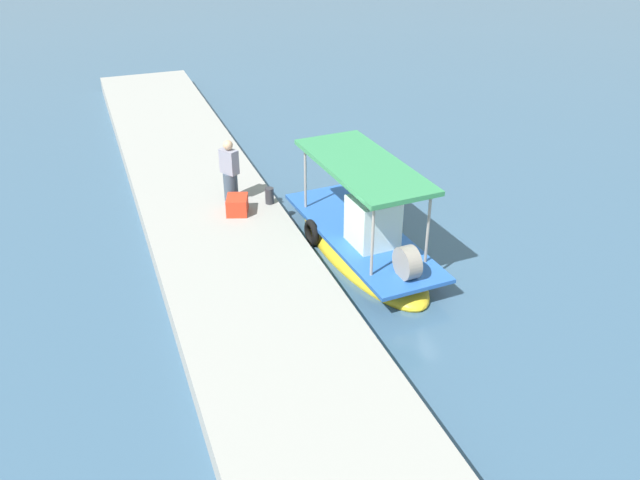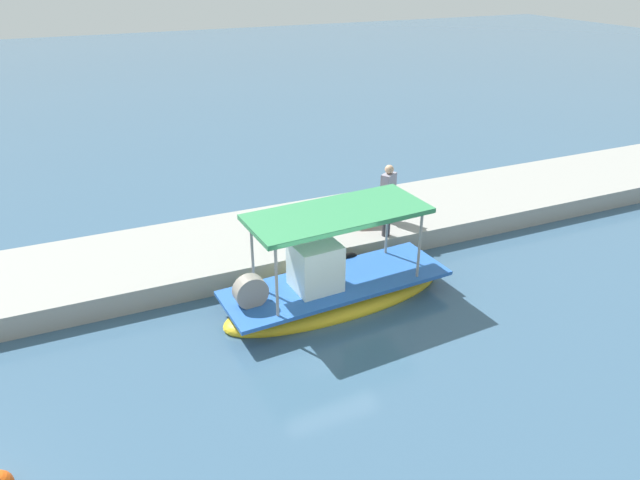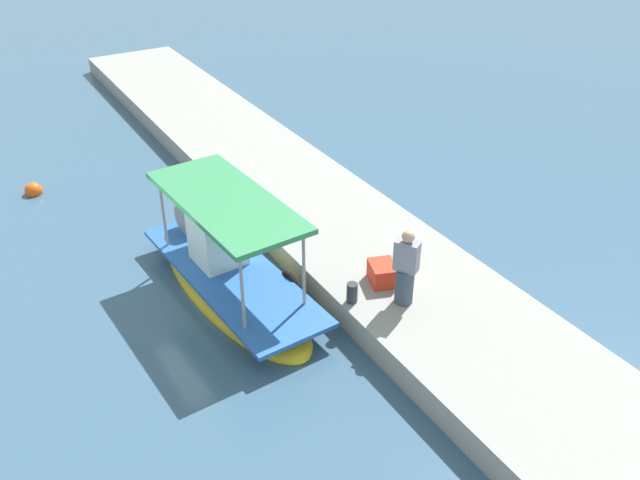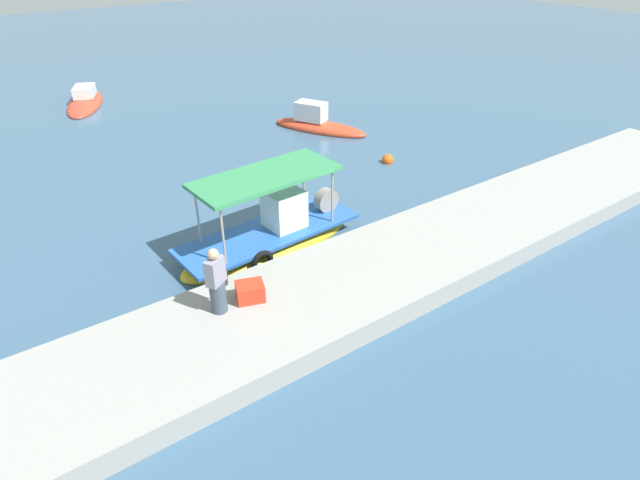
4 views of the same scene
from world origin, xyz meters
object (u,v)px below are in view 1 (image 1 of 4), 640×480
at_px(mooring_bollard, 269,196).
at_px(cargo_crate, 237,205).
at_px(fisherman_near_bollard, 230,174).
at_px(main_fishing_boat, 362,240).

distance_m(mooring_bollard, cargo_crate, 1.03).
distance_m(fisherman_near_bollard, cargo_crate, 1.02).
distance_m(fisherman_near_bollard, mooring_bollard, 1.25).
relative_size(main_fishing_boat, fisherman_near_bollard, 3.48).
distance_m(main_fishing_boat, cargo_crate, 3.57).
height_order(main_fishing_boat, mooring_bollard, main_fishing_boat).
height_order(fisherman_near_bollard, mooring_bollard, fisherman_near_bollard).
bearing_deg(cargo_crate, main_fishing_boat, 50.80).
bearing_deg(fisherman_near_bollard, cargo_crate, -2.68).
bearing_deg(cargo_crate, fisherman_near_bollard, 177.32).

